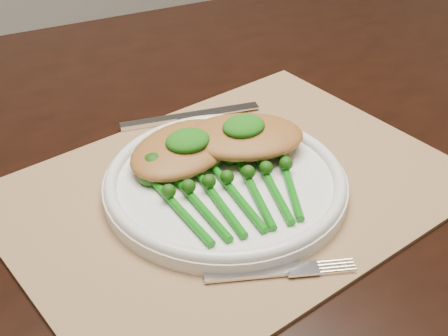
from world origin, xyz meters
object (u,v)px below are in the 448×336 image
dinner_plate (225,182)px  chicken_fillet_left (183,149)px  dining_table (237,319)px  placemat (232,190)px  broccolini_bundle (235,194)px

dinner_plate → chicken_fillet_left: size_ratio=1.93×
dining_table → dinner_plate: bearing=-123.5°
chicken_fillet_left → placemat: bearing=-83.6°
dinner_plate → chicken_fillet_left: bearing=108.6°
broccolini_bundle → dining_table: bearing=64.8°
dining_table → broccolini_bundle: bearing=-118.5°
dining_table → broccolini_bundle: (-0.10, -0.14, 0.40)m
dining_table → placemat: bearing=-120.7°
broccolini_bundle → chicken_fillet_left: bearing=107.4°
dining_table → dinner_plate: dinner_plate is taller
placemat → dinner_plate: dinner_plate is taller
placemat → chicken_fillet_left: size_ratio=3.54×
chicken_fillet_left → broccolini_bundle: (0.01, -0.09, -0.01)m
dining_table → chicken_fillet_left: 0.43m
dinner_plate → broccolini_bundle: 0.03m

